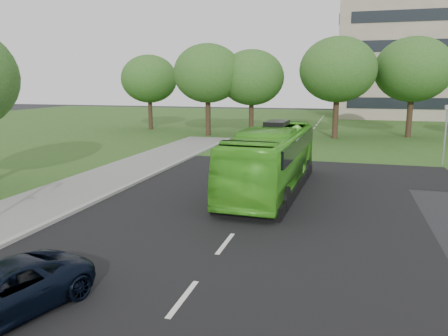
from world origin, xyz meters
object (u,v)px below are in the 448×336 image
camera_pole (446,127)px  bus (272,159)px  tree_park_b (252,78)px  tree_park_c (338,70)px  tree_park_a (208,73)px  tree_park_d (413,70)px  tree_park_f (149,79)px

camera_pole → bus: bearing=-129.0°
tree_park_b → tree_park_c: bearing=-3.8°
tree_park_b → bus: bearing=-75.3°
tree_park_a → tree_park_c: (12.78, 0.94, 0.29)m
tree_park_a → tree_park_c: bearing=4.2°
tree_park_d → tree_park_a: bearing=-169.3°
tree_park_b → tree_park_a: bearing=-160.5°
tree_park_a → bus: size_ratio=0.81×
bus → camera_pole: bearing=47.2°
tree_park_c → camera_pole: bearing=-60.3°
tree_park_f → bus: tree_park_f is taller
tree_park_f → camera_pole: bearing=-28.8°
tree_park_c → tree_park_f: 21.22m
tree_park_a → tree_park_b: 4.52m
tree_park_c → tree_park_f: bearing=172.6°
tree_park_f → bus: 31.73m
tree_park_c → camera_pole: (7.33, -12.85, -4.05)m
tree_park_c → camera_pole: tree_park_c is taller
tree_park_d → camera_pole: (0.26, -15.68, -4.08)m
tree_park_b → tree_park_f: bearing=170.1°
tree_park_c → tree_park_d: bearing=21.8°
tree_park_a → tree_park_f: (-8.25, 3.68, -0.51)m
tree_park_b → bus: 24.37m
bus → tree_park_b: bearing=106.9°
bus → camera_pole: camera_pole is taller
bus → camera_pole: (9.78, 9.79, 0.96)m
tree_park_b → tree_park_f: size_ratio=1.02×
tree_park_b → tree_park_d: bearing=8.2°
tree_park_c → tree_park_d: size_ratio=0.99×
tree_park_d → bus: 27.65m
tree_park_a → tree_park_f: size_ratio=1.09×
tree_park_f → camera_pole: (28.36, -15.59, -3.25)m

